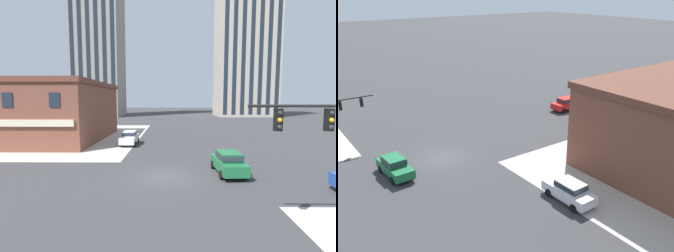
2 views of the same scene
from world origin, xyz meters
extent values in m
plane|color=#38383A|center=(0.00, 0.00, 0.00)|extent=(320.00, 320.00, 0.00)
cylinder|color=black|center=(6.15, -7.34, 5.24)|extent=(5.27, 0.12, 0.12)
cube|color=black|center=(6.75, -7.34, 4.69)|extent=(0.28, 0.28, 0.90)
sphere|color=#282828|center=(6.75, -7.50, 4.97)|extent=(0.18, 0.18, 0.18)
sphere|color=orange|center=(6.75, -7.50, 4.69)|extent=(0.18, 0.18, 0.18)
sphere|color=#282828|center=(6.75, -7.50, 4.41)|extent=(0.18, 0.18, 0.18)
cube|color=black|center=(4.73, -7.34, 4.69)|extent=(0.28, 0.28, 0.90)
sphere|color=#282828|center=(4.73, -7.50, 4.97)|extent=(0.18, 0.18, 0.18)
sphere|color=orange|center=(4.73, -7.50, 4.69)|extent=(0.18, 0.18, 0.18)
sphere|color=#282828|center=(4.73, -7.50, 4.41)|extent=(0.18, 0.18, 0.18)
cube|color=red|center=(-20.73, -3.74, 0.70)|extent=(4.41, 1.78, 0.76)
cube|color=red|center=(-20.58, -3.74, 1.38)|extent=(2.12, 1.51, 0.60)
cube|color=#232D38|center=(-20.58, -3.74, 1.38)|extent=(2.21, 1.54, 0.40)
cylinder|color=black|center=(-22.10, -4.57, 0.32)|extent=(0.64, 0.22, 0.64)
cylinder|color=black|center=(-22.09, -2.90, 0.32)|extent=(0.64, 0.22, 0.64)
cylinder|color=black|center=(-19.37, -4.58, 0.32)|extent=(0.64, 0.22, 0.64)
cylinder|color=black|center=(-19.36, -2.91, 0.32)|extent=(0.64, 0.22, 0.64)
cube|color=#1E6B3D|center=(4.71, 0.83, 0.70)|extent=(1.98, 4.48, 0.76)
cube|color=#1E6B3D|center=(4.72, 0.68, 1.38)|extent=(1.60, 2.19, 0.60)
cube|color=#232D38|center=(4.72, 0.68, 1.38)|extent=(1.64, 2.28, 0.40)
cylinder|color=black|center=(3.81, 2.15, 0.32)|extent=(0.25, 0.65, 0.64)
cylinder|color=black|center=(5.47, 2.24, 0.32)|extent=(0.25, 0.65, 0.64)
cylinder|color=black|center=(3.95, -0.57, 0.32)|extent=(0.25, 0.65, 0.64)
cylinder|color=black|center=(5.62, -0.49, 0.32)|extent=(0.25, 0.65, 0.64)
cube|color=silver|center=(-4.62, 12.71, 0.70)|extent=(1.78, 4.41, 0.76)
cube|color=silver|center=(-4.62, 12.86, 1.38)|extent=(1.50, 2.12, 0.60)
cube|color=#232D38|center=(-4.62, 12.86, 1.38)|extent=(1.54, 2.21, 0.40)
cylinder|color=black|center=(-3.79, 11.35, 0.32)|extent=(0.22, 0.64, 0.64)
cylinder|color=black|center=(-5.47, 11.35, 0.32)|extent=(0.22, 0.64, 0.64)
cylinder|color=black|center=(-3.78, 14.07, 0.32)|extent=(0.22, 0.64, 0.64)
cylinder|color=black|center=(-5.46, 14.08, 0.32)|extent=(0.22, 0.64, 0.64)
cube|color=beige|center=(-18.69, 7.88, 3.10)|extent=(18.40, 0.24, 0.70)
cube|color=#1E2833|center=(-21.11, 7.96, 5.48)|extent=(1.10, 0.08, 1.50)
cube|color=#1E2833|center=(-16.27, 7.96, 5.48)|extent=(1.10, 0.08, 1.50)
cube|color=#1E2833|center=(-11.42, 7.96, 5.48)|extent=(1.10, 0.08, 1.50)
camera|label=1|loc=(0.43, -17.26, 5.48)|focal=26.52mm
camera|label=2|loc=(14.07, 30.19, 15.60)|focal=39.96mm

